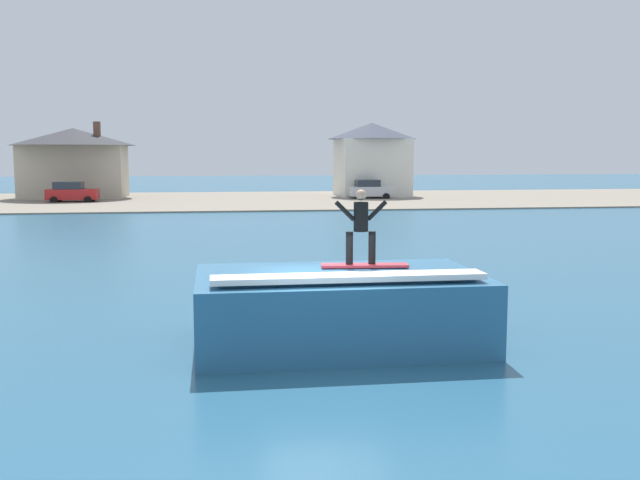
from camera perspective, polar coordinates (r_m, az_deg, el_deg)
name	(u,v)px	position (r m, az deg, el deg)	size (l,w,h in m)	color
ground_plane	(324,358)	(15.57, 0.31, -9.21)	(260.00, 260.00, 0.00)	#275877
wave_crest	(339,307)	(16.50, 1.49, -5.26)	(6.35, 3.92, 1.80)	#2C648C
surfboard	(365,265)	(16.14, 3.51, -1.99)	(1.94, 0.60, 0.06)	#D8333F
surfer	(361,223)	(16.02, 3.21, 1.34)	(1.17, 0.32, 1.64)	black
shoreline_bank	(238,200)	(67.59, -6.40, 3.12)	(120.00, 26.95, 0.12)	gray
car_near_shore	(72,192)	(67.38, -18.81, 3.55)	(4.32, 2.29, 1.86)	red
car_far_shore	(370,189)	(68.95, 3.90, 3.96)	(3.94, 2.18, 1.86)	silver
house_with_chimney	(74,157)	(73.72, -18.64, 6.15)	(11.65, 11.65, 7.29)	beige
house_gabled_white	(372,156)	(73.34, 4.05, 6.53)	(8.84, 8.84, 7.35)	silver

